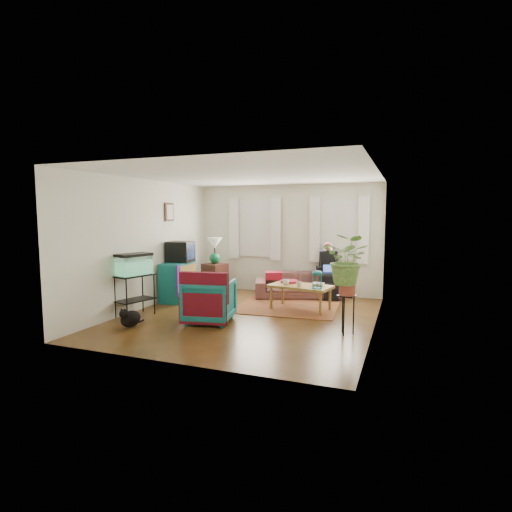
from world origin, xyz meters
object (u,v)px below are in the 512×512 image
at_px(armchair, 209,299).
at_px(plant_stand, 347,315).
at_px(aquarium_stand, 135,296).
at_px(coffee_table, 300,297).
at_px(sofa, 298,281).
at_px(side_table, 215,278).
at_px(dresser, 178,281).

distance_m(armchair, plant_stand, 2.39).
bearing_deg(aquarium_stand, coffee_table, 45.54).
distance_m(sofa, side_table, 2.06).
distance_m(side_table, armchair, 2.73).
xyz_separation_m(side_table, dresser, (-0.34, -1.13, 0.07)).
height_order(sofa, coffee_table, sofa).
height_order(sofa, aquarium_stand, aquarium_stand).
distance_m(aquarium_stand, plant_stand, 3.87).
bearing_deg(coffee_table, plant_stand, -40.71).
height_order(side_table, aquarium_stand, aquarium_stand).
bearing_deg(armchair, sofa, -120.22).
bearing_deg(plant_stand, coffee_table, 129.21).
xyz_separation_m(sofa, plant_stand, (1.46, -2.51, -0.06)).
relative_size(sofa, armchair, 2.34).
xyz_separation_m(side_table, armchair, (1.13, -2.48, 0.06)).
xyz_separation_m(side_table, plant_stand, (3.51, -2.38, -0.03)).
bearing_deg(coffee_table, side_table, 166.86).
relative_size(side_table, armchair, 0.85).
bearing_deg(plant_stand, dresser, 162.03).
height_order(side_table, armchair, armchair).
bearing_deg(armchair, aquarium_stand, -5.18).
bearing_deg(plant_stand, sofa, 120.15).
bearing_deg(plant_stand, side_table, 145.85).
height_order(armchair, plant_stand, armchair).
bearing_deg(side_table, coffee_table, -23.22).
bearing_deg(side_table, plant_stand, -34.15).
relative_size(side_table, dresser, 0.75).
xyz_separation_m(side_table, coffee_table, (2.41, -1.04, -0.10)).
bearing_deg(dresser, coffee_table, -3.99).
bearing_deg(dresser, aquarium_stand, -96.39).
xyz_separation_m(sofa, side_table, (-2.05, -0.13, -0.03)).
distance_m(side_table, aquarium_stand, 2.65).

